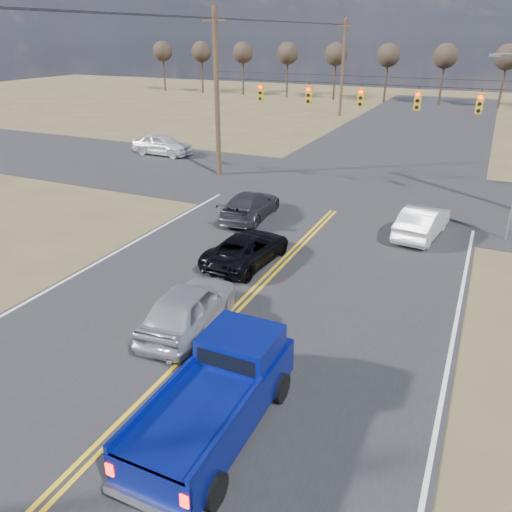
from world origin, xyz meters
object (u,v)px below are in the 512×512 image
at_px(pickup_truck, 218,396).
at_px(white_car_queue, 422,221).
at_px(black_suv, 247,248).
at_px(cross_car_west, 162,144).
at_px(dgrey_car_queue, 250,205).
at_px(silver_suv, 189,307).

xyz_separation_m(pickup_truck, white_car_queue, (2.49, 14.60, -0.24)).
height_order(black_suv, cross_car_west, cross_car_west).
bearing_deg(cross_car_west, black_suv, -134.44).
height_order(pickup_truck, dgrey_car_queue, pickup_truck).
bearing_deg(pickup_truck, black_suv, 111.69).
distance_m(silver_suv, white_car_queue, 12.39).
height_order(pickup_truck, white_car_queue, pickup_truck).
bearing_deg(silver_suv, black_suv, -90.18).
relative_size(black_suv, white_car_queue, 1.03).
bearing_deg(white_car_queue, cross_car_west, -16.13).
bearing_deg(black_suv, dgrey_car_queue, -60.80).
bearing_deg(black_suv, pickup_truck, 116.80).
relative_size(black_suv, dgrey_car_queue, 0.96).
bearing_deg(silver_suv, white_car_queue, -121.77).
bearing_deg(black_suv, silver_suv, 100.38).
distance_m(white_car_queue, dgrey_car_queue, 8.22).
height_order(silver_suv, black_suv, silver_suv).
bearing_deg(pickup_truck, white_car_queue, 80.19).
distance_m(silver_suv, cross_car_west, 24.96).
xyz_separation_m(black_suv, cross_car_west, (-14.38, 14.85, 0.19)).
distance_m(black_suv, dgrey_car_queue, 5.33).
bearing_deg(dgrey_car_queue, pickup_truck, 109.38).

